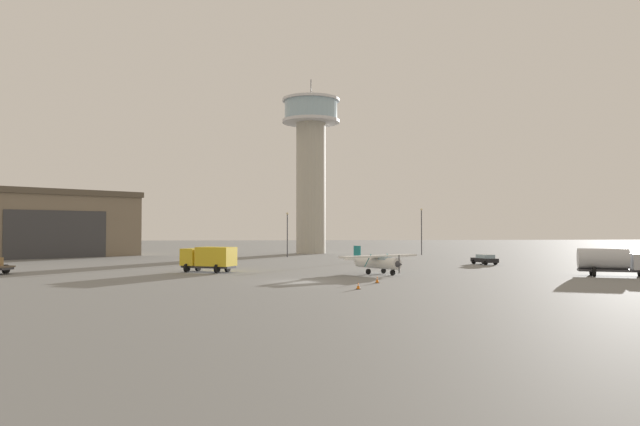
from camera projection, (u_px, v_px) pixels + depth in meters
name	position (u px, v px, depth m)	size (l,w,h in m)	color
ground_plane	(298.00, 282.00, 53.84)	(400.00, 400.00, 0.00)	slate
control_tower	(311.00, 158.00, 117.48)	(11.49, 11.49, 35.04)	#B2AD9E
hangar	(40.00, 224.00, 102.98)	(34.68, 32.53, 11.61)	#7A6B56
airplane_white	(377.00, 261.00, 63.35)	(9.35, 7.53, 2.97)	white
truck_fuel_tanker_silver	(613.00, 261.00, 60.17)	(7.33, 4.73, 2.86)	#38383D
truck_box_yellow	(209.00, 258.00, 65.84)	(6.48, 4.93, 2.84)	#38383D
car_black	(485.00, 259.00, 80.25)	(2.91, 4.34, 1.37)	black
light_post_west	(287.00, 230.00, 101.25)	(0.44, 0.44, 7.77)	#38383D
light_post_east	(421.00, 227.00, 110.16)	(0.44, 0.44, 8.78)	#38383D
traffic_cone_near_left	(377.00, 279.00, 52.73)	(0.36, 0.36, 0.63)	black
traffic_cone_near_right	(358.00, 286.00, 47.27)	(0.36, 0.36, 0.55)	black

